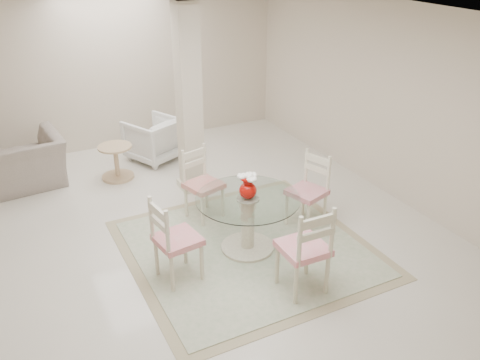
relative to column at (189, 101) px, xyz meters
name	(u,v)px	position (x,y,z in m)	size (l,w,h in m)	color
ground	(195,236)	(-0.50, -1.30, -1.35)	(7.00, 7.00, 0.00)	silver
room_shell	(189,95)	(-0.50, -1.30, 0.51)	(6.02, 7.02, 2.71)	beige
column	(189,101)	(0.00, 0.00, 0.00)	(0.30, 0.30, 2.70)	beige
area_rug	(247,248)	(-0.04, -1.85, -1.34)	(2.81, 2.81, 0.02)	tan
dining_table	(248,224)	(-0.04, -1.85, -0.99)	(1.22, 1.22, 0.71)	#F5F0C9
red_vase	(248,186)	(-0.04, -1.85, -0.49)	(0.24, 0.23, 0.31)	#AC0A05
dining_chair_east	(310,185)	(0.96, -1.67, -0.78)	(0.54, 0.54, 1.07)	#F4EAC8
dining_chair_north	(200,178)	(-0.21, -0.85, -0.79)	(0.52, 0.52, 1.07)	beige
dining_chair_west	(171,235)	(-1.05, -2.02, -0.76)	(0.50, 0.50, 1.11)	beige
dining_chair_south	(308,244)	(0.12, -2.86, -0.73)	(0.47, 0.48, 1.17)	beige
recliner_taupe	(21,162)	(-2.26, 1.20, -0.96)	(1.20, 1.04, 0.78)	gray
armchair_white	(154,139)	(-0.17, 1.27, -0.99)	(0.77, 0.79, 0.72)	white
side_table	(117,163)	(-0.92, 0.83, -1.10)	(0.52, 0.52, 0.54)	tan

